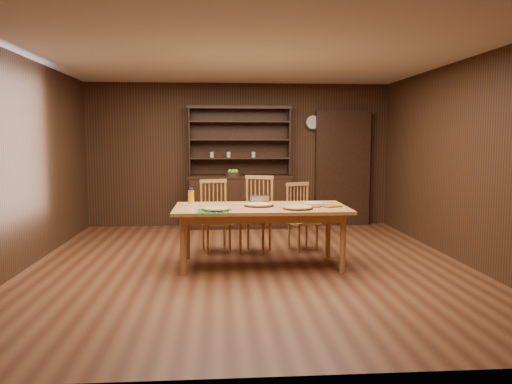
{
  "coord_description": "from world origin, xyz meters",
  "views": [
    {
      "loc": [
        -0.36,
        -6.17,
        1.58
      ],
      "look_at": [
        0.12,
        0.4,
        0.89
      ],
      "focal_mm": 35.0,
      "sensor_mm": 36.0,
      "label": 1
    }
  ],
  "objects": [
    {
      "name": "chair_right",
      "position": [
        0.8,
        0.9,
        0.51
      ],
      "size": [
        0.51,
        0.5,
        0.96
      ],
      "rotation": [
        0.0,
        0.0,
        0.39
      ],
      "color": "#BF8C41",
      "rests_on": "floor"
    },
    {
      "name": "pizza_center",
      "position": [
        0.13,
        0.02,
        0.77
      ],
      "size": [
        0.38,
        0.38,
        0.04
      ],
      "color": "black",
      "rests_on": "dining_table"
    },
    {
      "name": "plate_left",
      "position": [
        -0.74,
        0.2,
        0.76
      ],
      "size": [
        0.23,
        0.23,
        0.02
      ],
      "color": "white",
      "rests_on": "dining_table"
    },
    {
      "name": "china_hutch",
      "position": [
        -0.0,
        2.75,
        0.6
      ],
      "size": [
        1.84,
        0.52,
        2.17
      ],
      "color": "black",
      "rests_on": "floor"
    },
    {
      "name": "wall_clock",
      "position": [
        1.35,
        2.96,
        1.9
      ],
      "size": [
        0.3,
        0.05,
        0.3
      ],
      "color": "black",
      "rests_on": "room_shell"
    },
    {
      "name": "room_shell",
      "position": [
        0.0,
        0.0,
        1.58
      ],
      "size": [
        6.0,
        6.0,
        6.0
      ],
      "color": "beige",
      "rests_on": "floor"
    },
    {
      "name": "fruit_bowl",
      "position": [
        -0.13,
        2.69,
        0.98
      ],
      "size": [
        0.29,
        0.29,
        0.12
      ],
      "color": "black",
      "rests_on": "china_hutch"
    },
    {
      "name": "foil_dish",
      "position": [
        0.16,
        0.35,
        0.8
      ],
      "size": [
        0.25,
        0.18,
        0.1
      ],
      "primitive_type": "cube",
      "rotation": [
        0.0,
        0.0,
        -0.02
      ],
      "color": "silver",
      "rests_on": "dining_table"
    },
    {
      "name": "pizza_left",
      "position": [
        -0.4,
        -0.33,
        0.77
      ],
      "size": [
        0.34,
        0.34,
        0.04
      ],
      "color": "black",
      "rests_on": "dining_table"
    },
    {
      "name": "plate_right",
      "position": [
        0.86,
        0.19,
        0.76
      ],
      "size": [
        0.27,
        0.27,
        0.02
      ],
      "color": "white",
      "rests_on": "dining_table"
    },
    {
      "name": "pot_holder_a",
      "position": [
        1.01,
        -0.09,
        0.76
      ],
      "size": [
        0.29,
        0.29,
        0.02
      ],
      "primitive_type": "cube",
      "rotation": [
        0.0,
        0.0,
        0.43
      ],
      "color": "#B41B14",
      "rests_on": "dining_table"
    },
    {
      "name": "floor",
      "position": [
        0.0,
        0.0,
        0.0
      ],
      "size": [
        6.0,
        6.0,
        0.0
      ],
      "primitive_type": "plane",
      "color": "brown",
      "rests_on": "ground"
    },
    {
      "name": "cooling_rack",
      "position": [
        -0.44,
        -0.44,
        0.76
      ],
      "size": [
        0.47,
        0.47,
        0.02
      ],
      "primitive_type": null,
      "rotation": [
        0.0,
        0.0,
        -0.31
      ],
      "color": "green",
      "rests_on": "dining_table"
    },
    {
      "name": "pizza_right",
      "position": [
        0.57,
        -0.28,
        0.77
      ],
      "size": [
        0.37,
        0.37,
        0.04
      ],
      "color": "black",
      "rests_on": "dining_table"
    },
    {
      "name": "chair_center",
      "position": [
        0.16,
        0.8,
        0.57
      ],
      "size": [
        0.57,
        0.56,
        1.07
      ],
      "rotation": [
        0.0,
        0.0,
        -0.41
      ],
      "color": "#BF8C41",
      "rests_on": "floor"
    },
    {
      "name": "dining_table",
      "position": [
        0.15,
        -0.02,
        0.68
      ],
      "size": [
        2.15,
        1.07,
        0.75
      ],
      "color": "#B7733F",
      "rests_on": "floor"
    },
    {
      "name": "pot_holder_b",
      "position": [
        0.78,
        -0.08,
        0.76
      ],
      "size": [
        0.28,
        0.28,
        0.02
      ],
      "primitive_type": "cube",
      "rotation": [
        0.0,
        0.0,
        -0.35
      ],
      "color": "#B41B14",
      "rests_on": "dining_table"
    },
    {
      "name": "doorway",
      "position": [
        1.9,
        2.9,
        1.05
      ],
      "size": [
        1.0,
        0.18,
        2.1
      ],
      "primitive_type": "cube",
      "color": "black",
      "rests_on": "floor"
    },
    {
      "name": "juice_bottle",
      "position": [
        -0.73,
        0.2,
        0.85
      ],
      "size": [
        0.08,
        0.08,
        0.22
      ],
      "color": "orange",
      "rests_on": "dining_table"
    },
    {
      "name": "chair_left",
      "position": [
        -0.43,
        0.89,
        0.54
      ],
      "size": [
        0.5,
        0.48,
        1.01
      ],
      "rotation": [
        0.0,
        0.0,
        0.24
      ],
      "color": "#BF8C41",
      "rests_on": "floor"
    }
  ]
}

